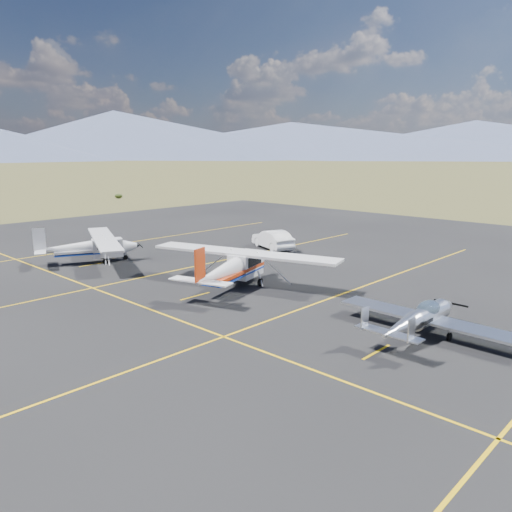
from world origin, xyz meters
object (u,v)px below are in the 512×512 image
aircraft_cessna (234,266)px  sedan (273,239)px  aircraft_low_wing (421,318)px  aircraft_plain (89,247)px

aircraft_cessna → sedan: aircraft_cessna is taller
sedan → aircraft_low_wing: bearing=80.6°
aircraft_low_wing → sedan: aircraft_low_wing is taller
aircraft_plain → aircraft_cessna: bearing=-54.9°
aircraft_plain → sedan: aircraft_plain is taller
aircraft_cessna → sedan: bearing=14.1°
aircraft_cessna → aircraft_plain: bearing=83.9°
aircraft_low_wing → sedan: bearing=60.5°
aircraft_cessna → aircraft_plain: aircraft_cessna is taller
aircraft_plain → sedan: size_ratio=2.16×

